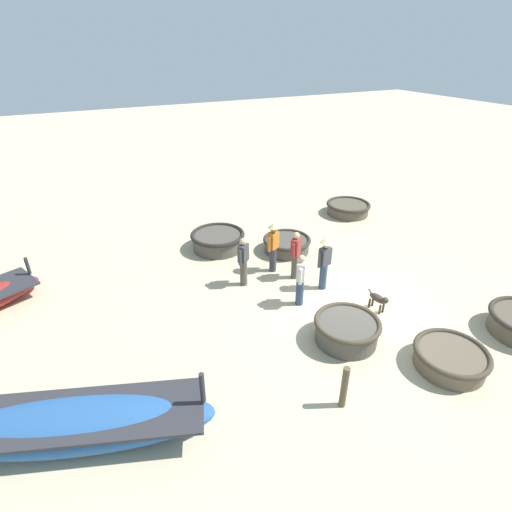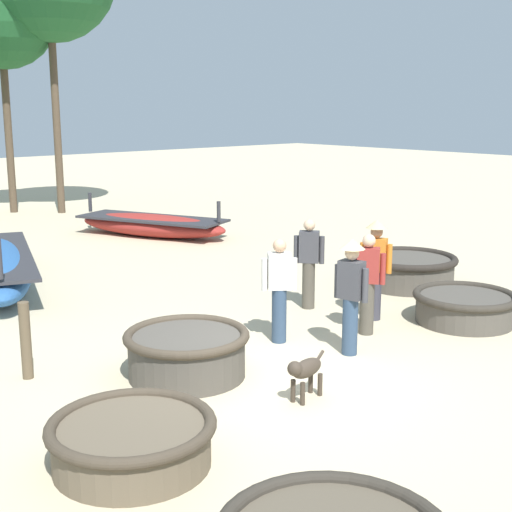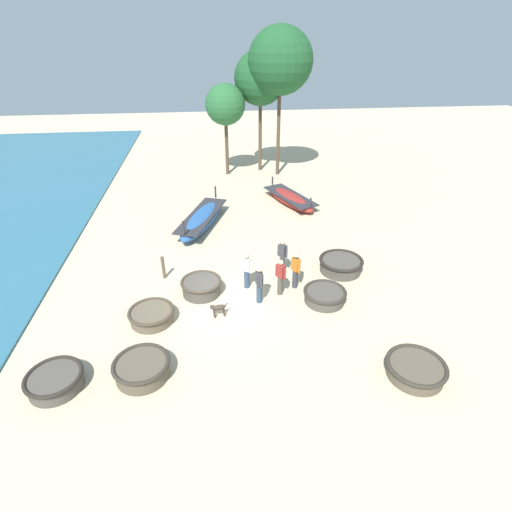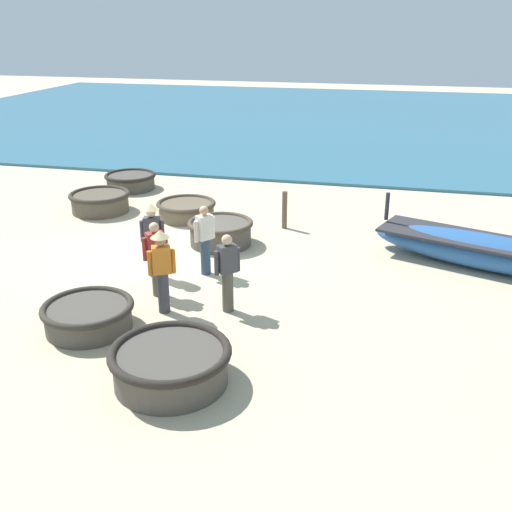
% 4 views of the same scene
% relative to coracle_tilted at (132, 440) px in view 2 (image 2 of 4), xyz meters
% --- Properties ---
extents(ground_plane, '(80.00, 80.00, 0.00)m').
position_rel_coracle_tilted_xyz_m(ground_plane, '(2.59, 0.69, -0.27)').
color(ground_plane, '#C6B793').
extents(coracle_tilted, '(1.68, 1.68, 0.49)m').
position_rel_coracle_tilted_xyz_m(coracle_tilted, '(0.00, 0.00, 0.00)').
color(coracle_tilted, brown).
rests_on(coracle_tilted, ground).
extents(coracle_weathered, '(1.68, 1.68, 0.51)m').
position_rel_coracle_tilted_xyz_m(coracle_weathered, '(6.56, 0.46, 0.01)').
color(coracle_weathered, '#4C473F').
rests_on(coracle_weathered, ground).
extents(coracle_upturned, '(1.92, 1.92, 0.61)m').
position_rel_coracle_tilted_xyz_m(coracle_upturned, '(7.83, 2.55, 0.07)').
color(coracle_upturned, '#4C473F').
rests_on(coracle_upturned, ground).
extents(coracle_front_right, '(1.64, 1.64, 0.62)m').
position_rel_coracle_tilted_xyz_m(coracle_front_right, '(1.79, 1.55, 0.07)').
color(coracle_front_right, '#4C473F').
rests_on(coracle_front_right, ground).
extents(long_boat_blue_hull, '(2.89, 4.60, 1.06)m').
position_rel_coracle_tilted_xyz_m(long_boat_blue_hull, '(7.06, 10.37, 0.04)').
color(long_boat_blue_hull, maroon).
rests_on(long_boat_blue_hull, ground).
extents(fisherman_standing_left, '(0.36, 0.52, 1.67)m').
position_rel_coracle_tilted_xyz_m(fisherman_standing_left, '(4.02, 0.70, 0.69)').
color(fisherman_standing_left, '#2D425B').
rests_on(fisherman_standing_left, ground).
extents(fisherman_hauling, '(0.39, 0.43, 1.57)m').
position_rel_coracle_tilted_xyz_m(fisherman_hauling, '(5.26, 2.74, 0.57)').
color(fisherman_hauling, '#4C473D').
rests_on(fisherman_hauling, ground).
extents(fisherman_with_hat, '(0.38, 0.44, 1.57)m').
position_rel_coracle_tilted_xyz_m(fisherman_with_hat, '(4.91, 1.14, 0.57)').
color(fisherman_with_hat, '#4C473D').
rests_on(fisherman_with_hat, ground).
extents(fisherman_standing_right, '(0.44, 0.38, 1.57)m').
position_rel_coracle_tilted_xyz_m(fisherman_standing_right, '(3.64, 1.76, 0.57)').
color(fisherman_standing_right, '#2D425B').
rests_on(fisherman_standing_right, ground).
extents(fisherman_crouching, '(0.36, 0.48, 1.67)m').
position_rel_coracle_tilted_xyz_m(fisherman_crouching, '(5.59, 1.55, 0.69)').
color(fisherman_crouching, '#383842').
rests_on(fisherman_crouching, ground).
extents(dog, '(0.68, 0.28, 0.55)m').
position_rel_coracle_tilted_xyz_m(dog, '(2.40, -0.00, 0.11)').
color(dog, '#3D3328').
rests_on(dog, ground).
extents(mooring_post_shoreline, '(0.14, 0.14, 1.02)m').
position_rel_coracle_tilted_xyz_m(mooring_post_shoreline, '(0.20, 2.86, 0.25)').
color(mooring_post_shoreline, brown).
rests_on(mooring_post_shoreline, ground).
extents(tree_tall_back, '(3.55, 3.55, 8.08)m').
position_rel_coracle_tilted_xyz_m(tree_tall_back, '(6.05, 17.04, 6.02)').
color(tree_tall_back, '#4C3D2D').
rests_on(tree_tall_back, ground).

